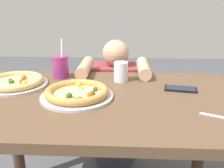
% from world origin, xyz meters
% --- Properties ---
extents(dining_table, '(1.30, 0.78, 0.75)m').
position_xyz_m(dining_table, '(0.00, 0.00, 0.63)').
color(dining_table, brown).
rests_on(dining_table, ground).
extents(pizza_near, '(0.32, 0.32, 0.05)m').
position_xyz_m(pizza_near, '(-0.10, -0.02, 0.77)').
color(pizza_near, '#B7B7BC').
rests_on(pizza_near, dining_table).
extents(pizza_far, '(0.32, 0.32, 0.04)m').
position_xyz_m(pizza_far, '(-0.44, 0.12, 0.77)').
color(pizza_far, '#B7B7BC').
rests_on(pizza_far, dining_table).
extents(drink_cup_colored, '(0.09, 0.09, 0.21)m').
position_xyz_m(drink_cup_colored, '(-0.25, 0.27, 0.81)').
color(drink_cup_colored, '#8C2D72').
rests_on(drink_cup_colored, dining_table).
extents(water_cup_clear, '(0.07, 0.07, 0.10)m').
position_xyz_m(water_cup_clear, '(0.09, 0.23, 0.80)').
color(water_cup_clear, silver).
rests_on(water_cup_clear, dining_table).
extents(cell_phone, '(0.16, 0.10, 0.01)m').
position_xyz_m(cell_phone, '(0.38, 0.11, 0.75)').
color(cell_phone, black).
rests_on(cell_phone, dining_table).
extents(diner_seated, '(0.41, 0.52, 0.91)m').
position_xyz_m(diner_seated, '(0.05, 0.58, 0.41)').
color(diner_seated, '#333847').
rests_on(diner_seated, ground).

